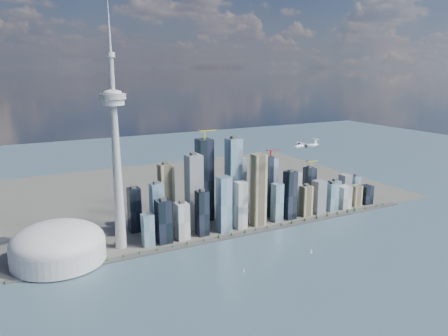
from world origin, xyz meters
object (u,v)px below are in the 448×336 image
dome_stadium (58,245)px  airplane (306,145)px  sailboat_east (311,251)px  needle_tower (116,150)px  sailboat_west (244,270)px

dome_stadium → airplane: bearing=-11.1°
dome_stadium → sailboat_east: dome_stadium is taller
needle_tower → sailboat_east: (379.93, -230.57, -232.38)m
sailboat_west → airplane: bearing=3.1°
dome_stadium → sailboat_west: dome_stadium is taller
dome_stadium → needle_tower: bearing=4.1°
dome_stadium → airplane: 619.30m
airplane → sailboat_east: (-58.43, -107.60, -226.41)m
needle_tower → airplane: 455.33m
needle_tower → airplane: needle_tower is taller
airplane → dome_stadium: bearing=169.1°
needle_tower → dome_stadium: (-140.00, -10.00, -196.40)m
needle_tower → sailboat_east: 501.51m
dome_stadium → sailboat_west: (333.34, -230.59, -36.43)m
sailboat_west → sailboat_east: bearing=-19.5°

